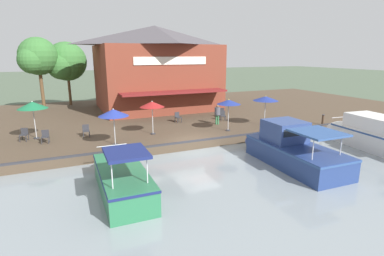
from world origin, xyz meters
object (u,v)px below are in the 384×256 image
(patio_umbrella_far_corner, at_px, (113,113))
(cafe_chair_beside_entrance, at_px, (223,115))
(patio_umbrella_mid_patio_right, at_px, (266,99))
(person_at_quay_edge, at_px, (217,112))
(mooring_post, at_px, (323,119))
(motorboat_outer_channel, at_px, (378,136))
(cafe_chair_back_row_seat, at_px, (24,134))
(cafe_chair_mid_patio, at_px, (45,136))
(motorboat_nearest_quay, at_px, (120,175))
(motorboat_distant_upstream, at_px, (287,148))
(cafe_chair_under_first_umbrella, at_px, (222,112))
(cafe_chair_far_corner_seat, at_px, (178,117))
(patio_umbrella_mid_patio_left, at_px, (152,104))
(tree_downstream_bank, at_px, (65,63))
(cafe_chair_facing_river, at_px, (86,130))
(tree_behind_restaurant, at_px, (37,57))
(patio_umbrella_back_row, at_px, (32,105))
(patio_umbrella_near_quay_edge, at_px, (229,102))
(waterfront_restaurant, at_px, (156,67))

(patio_umbrella_far_corner, bearing_deg, cafe_chair_beside_entrance, 110.08)
(patio_umbrella_mid_patio_right, relative_size, person_at_quay_edge, 1.48)
(mooring_post, bearing_deg, motorboat_outer_channel, -4.67)
(motorboat_outer_channel, bearing_deg, patio_umbrella_mid_patio_right, -148.67)
(cafe_chair_back_row_seat, distance_m, cafe_chair_mid_patio, 1.73)
(motorboat_nearest_quay, height_order, motorboat_distant_upstream, motorboat_nearest_quay)
(patio_umbrella_mid_patio_right, xyz_separation_m, cafe_chair_under_first_umbrella, (-4.13, -1.61, -1.70))
(cafe_chair_far_corner_seat, bearing_deg, motorboat_nearest_quay, -34.08)
(patio_umbrella_mid_patio_left, height_order, tree_downstream_bank, tree_downstream_bank)
(motorboat_distant_upstream, bearing_deg, tree_downstream_bank, -154.92)
(cafe_chair_facing_river, relative_size, mooring_post, 1.02)
(cafe_chair_under_first_umbrella, xyz_separation_m, cafe_chair_beside_entrance, (1.16, -0.57, 0.00))
(patio_umbrella_far_corner, bearing_deg, motorboat_outer_channel, 69.18)
(patio_umbrella_far_corner, bearing_deg, cafe_chair_under_first_umbrella, 114.58)
(patio_umbrella_mid_patio_right, xyz_separation_m, motorboat_distant_upstream, (6.32, -3.15, -1.87))
(patio_umbrella_far_corner, relative_size, tree_downstream_bank, 0.34)
(motorboat_outer_channel, height_order, motorboat_nearest_quay, motorboat_outer_channel)
(person_at_quay_edge, bearing_deg, cafe_chair_beside_entrance, 134.38)
(cafe_chair_beside_entrance, bearing_deg, mooring_post, 54.96)
(patio_umbrella_mid_patio_right, relative_size, cafe_chair_back_row_seat, 2.83)
(cafe_chair_back_row_seat, bearing_deg, cafe_chair_mid_patio, 48.78)
(patio_umbrella_mid_patio_left, height_order, tree_behind_restaurant, tree_behind_restaurant)
(cafe_chair_under_first_umbrella, distance_m, motorboat_nearest_quay, 15.07)
(patio_umbrella_back_row, distance_m, motorboat_distant_upstream, 16.59)
(cafe_chair_far_corner_seat, bearing_deg, patio_umbrella_near_quay_edge, 29.63)
(patio_umbrella_near_quay_edge, xyz_separation_m, cafe_chair_beside_entrance, (-3.31, 1.42, -1.69))
(cafe_chair_far_corner_seat, distance_m, person_at_quay_edge, 3.41)
(motorboat_outer_channel, xyz_separation_m, motorboat_distant_upstream, (-0.45, -7.27, -0.01))
(cafe_chair_under_first_umbrella, bearing_deg, patio_umbrella_back_row, -85.94)
(waterfront_restaurant, xyz_separation_m, cafe_chair_mid_patio, (9.87, -10.59, -3.81))
(patio_umbrella_back_row, height_order, tree_behind_restaurant, tree_behind_restaurant)
(cafe_chair_facing_river, bearing_deg, motorboat_distant_upstream, 50.75)
(cafe_chair_facing_river, height_order, motorboat_nearest_quay, motorboat_nearest_quay)
(cafe_chair_under_first_umbrella, distance_m, cafe_chair_facing_river, 12.08)
(patio_umbrella_back_row, height_order, cafe_chair_beside_entrance, patio_umbrella_back_row)
(patio_umbrella_mid_patio_left, bearing_deg, motorboat_outer_channel, 59.53)
(patio_umbrella_far_corner, height_order, cafe_chair_under_first_umbrella, patio_umbrella_far_corner)
(patio_umbrella_mid_patio_left, xyz_separation_m, motorboat_nearest_quay, (7.02, -3.67, -2.04))
(waterfront_restaurant, bearing_deg, cafe_chair_far_corner_seat, -3.93)
(cafe_chair_facing_river, distance_m, cafe_chair_beside_entrance, 11.38)
(cafe_chair_mid_patio, bearing_deg, motorboat_distant_upstream, 58.40)
(tree_behind_restaurant, bearing_deg, cafe_chair_beside_entrance, 49.22)
(cafe_chair_under_first_umbrella, xyz_separation_m, tree_behind_restaurant, (-11.41, -15.14, 4.81))
(patio_umbrella_far_corner, height_order, cafe_chair_beside_entrance, patio_umbrella_far_corner)
(patio_umbrella_mid_patio_left, relative_size, person_at_quay_edge, 1.48)
(motorboat_nearest_quay, bearing_deg, patio_umbrella_mid_patio_left, 152.44)
(patio_umbrella_back_row, bearing_deg, motorboat_distant_upstream, 55.30)
(patio_umbrella_back_row, bearing_deg, waterfront_restaurant, 126.99)
(cafe_chair_mid_patio, bearing_deg, cafe_chair_back_row_seat, -131.22)
(motorboat_outer_channel, bearing_deg, cafe_chair_facing_river, -116.85)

